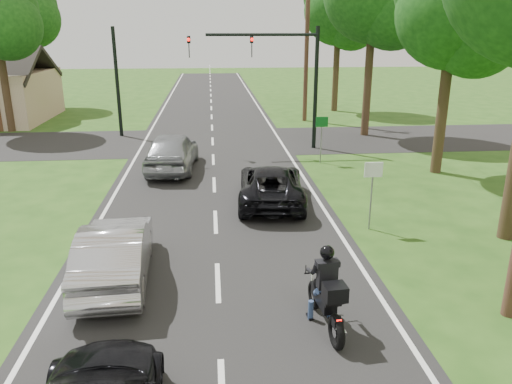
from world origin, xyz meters
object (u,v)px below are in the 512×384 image
Objects in this scene: motorcycle_rider at (327,297)px; silver_sedan at (115,252)px; silver_suv at (172,151)px; traffic_signal at (279,66)px; sign_white at (373,179)px; utility_pole_far at (307,42)px; sign_green at (322,128)px; dark_suv at (271,184)px.

motorcycle_rider is 5.26m from silver_sedan.
motorcycle_rider is 0.44× the size of silver_suv.
sign_white is (1.36, -11.02, -2.54)m from traffic_signal.
utility_pole_far is (8.65, 21.62, 4.35)m from silver_sedan.
sign_white is 8.00m from sign_green.
dark_suv is at bearing 133.16° from silver_suv.
sign_green reaches higher than silver_sedan.
silver_suv is at bearing 131.12° from sign_white.
sign_green reaches higher than silver_suv.
silver_suv reaches higher than dark_suv.
silver_suv is 0.49× the size of utility_pole_far.
sign_green is (-1.30, -11.02, -3.49)m from utility_pole_far.
silver_sedan is 0.69× the size of traffic_signal.
dark_suv is 0.98× the size of silver_suv.
sign_white is 1.00× the size of sign_green.
sign_green is at bearing -62.62° from traffic_signal.
motorcycle_rider is 24.85m from utility_pole_far.
motorcycle_rider is 16.52m from traffic_signal.
traffic_signal is 3.00× the size of sign_white.
utility_pole_far reaches higher than sign_green.
motorcycle_rider is 13.42m from sign_green.
dark_suv is 6.07m from sign_green.
silver_suv is 7.07m from traffic_signal.
traffic_signal reaches higher than silver_sedan.
dark_suv is 3.97m from sign_white.
sign_white reaches higher than silver_suv.
sign_green is (1.56, -3.02, -2.54)m from traffic_signal.
sign_white is (6.47, -7.41, 0.76)m from silver_suv.
traffic_signal is at bearing 117.38° from sign_green.
motorcycle_rider is at bearing 111.72° from silver_suv.
sign_green reaches higher than motorcycle_rider.
traffic_signal is at bearing 80.45° from motorcycle_rider.
utility_pole_far is at bearing -114.93° from silver_sedan.
utility_pole_far reaches higher than motorcycle_rider.
sign_white is at bearing -163.15° from silver_sedan.
motorcycle_rider is 13.12m from silver_suv.
silver_sedan is 2.07× the size of sign_white.
silver_sedan is at bearing -113.03° from traffic_signal.
sign_white and sign_green have the same top height.
traffic_signal is at bearing 97.05° from sign_white.
motorcycle_rider is 1.00× the size of sign_green.
silver_suv is (0.68, 10.01, 0.10)m from silver_sedan.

